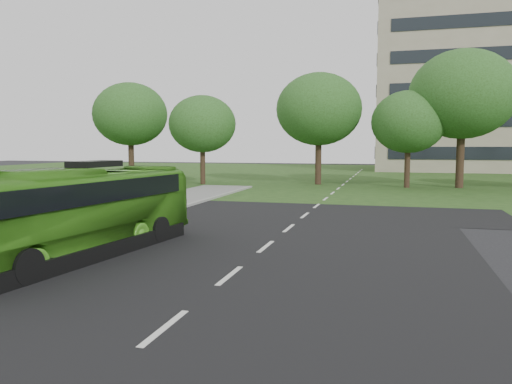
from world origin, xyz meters
The scene contains 8 objects.
ground centered at (0.00, 0.00, 0.00)m, with size 160.00×160.00×0.00m, color black.
street_surfaces centered at (-0.38, 22.75, 0.03)m, with size 120.00×120.00×0.15m.
tree_park_a centered at (-12.24, 27.32, 5.38)m, with size 5.97×5.97×7.93m.
tree_park_b centered at (-2.21, 29.88, 6.67)m, with size 7.54×7.54×9.89m.
tree_park_c centered at (5.37, 28.40, 5.40)m, with size 6.00×6.00×7.97m.
tree_park_d centered at (9.53, 29.30, 7.60)m, with size 8.49×8.49×11.23m.
tree_park_f centered at (-20.48, 29.31, 6.49)m, with size 7.14×7.14×9.54m.
bus centered at (-5.50, -0.98, 1.41)m, with size 2.36×10.10×2.81m, color #459320.
Camera 1 is at (4.18, -14.56, 3.55)m, focal length 35.00 mm.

